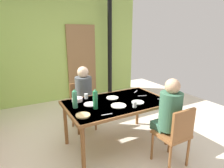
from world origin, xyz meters
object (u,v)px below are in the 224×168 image
person_near_diner (170,110)px  person_far_diner (84,91)px  dining_table (117,106)px  water_bottle_green_near (95,99)px  chair_far_diner (82,103)px  chair_near_diner (175,133)px  serving_bowl_center (77,100)px  water_bottle_green_far (75,99)px

person_near_diner → person_far_diner: bearing=117.0°
dining_table → water_bottle_green_near: size_ratio=5.39×
dining_table → person_near_diner: size_ratio=2.05×
water_bottle_green_near → chair_far_diner: bearing=82.5°
water_bottle_green_near → person_near_diner: bearing=-36.0°
person_far_diner → chair_near_diner: bearing=114.9°
dining_table → person_far_diner: bearing=112.1°
person_far_diner → serving_bowl_center: (-0.25, -0.37, -0.01)m
water_bottle_green_far → dining_table: bearing=-7.0°
person_far_diner → person_near_diner: bearing=117.0°
chair_far_diner → serving_bowl_center: (-0.25, -0.51, 0.28)m
serving_bowl_center → dining_table: bearing=-30.9°
chair_near_diner → water_bottle_green_near: size_ratio=2.97×
water_bottle_green_near → water_bottle_green_far: size_ratio=1.05×
dining_table → serving_bowl_center: size_ratio=9.29×
dining_table → serving_bowl_center: bearing=149.1°
chair_far_diner → person_near_diner: size_ratio=1.13×
person_far_diner → water_bottle_green_far: person_far_diner is taller
person_near_diner → serving_bowl_center: person_near_diner is taller
person_far_diner → chair_far_diner: bearing=-90.0°
chair_far_diner → person_near_diner: 1.70m
chair_near_diner → person_near_diner: (0.00, 0.14, 0.28)m
person_near_diner → dining_table: bearing=121.6°
chair_near_diner → person_near_diner: person_near_diner is taller
dining_table → water_bottle_green_near: (-0.40, -0.09, 0.20)m
person_near_diner → person_far_diner: (-0.70, 1.38, 0.00)m
chair_far_diner → person_near_diner: person_near_diner is taller
dining_table → serving_bowl_center: 0.63m
chair_near_diner → person_far_diner: person_far_diner is taller
water_bottle_green_far → person_far_diner: bearing=59.3°
chair_near_diner → person_far_diner: (-0.70, 1.52, 0.28)m
chair_far_diner → serving_bowl_center: size_ratio=5.12×
chair_far_diner → water_bottle_green_far: water_bottle_green_far is taller
dining_table → person_near_diner: person_near_diner is taller
dining_table → water_bottle_green_far: water_bottle_green_far is taller
dining_table → water_bottle_green_far: bearing=173.0°
person_near_diner → water_bottle_green_near: 1.02m
chair_far_diner → person_far_diner: size_ratio=1.13×
person_far_diner → serving_bowl_center: size_ratio=4.53×
person_far_diner → water_bottle_green_near: size_ratio=2.63×
chair_near_diner → water_bottle_green_near: water_bottle_green_near is taller
dining_table → chair_far_diner: 0.89m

